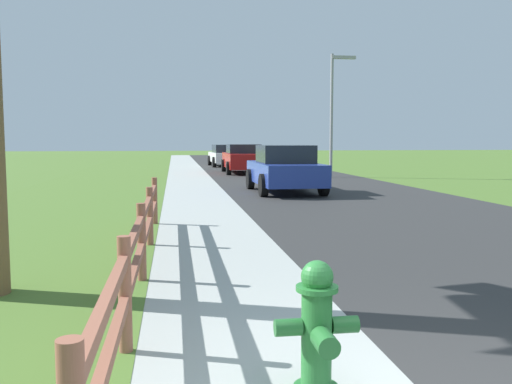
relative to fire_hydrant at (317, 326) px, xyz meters
The scene contains 10 objects.
ground_plane 24.15m from the fire_hydrant, 88.31° to the left, with size 120.00×120.00×0.00m, color #4C6F2A.
road_asphalt 26.47m from the fire_hydrant, 80.85° to the left, with size 7.00×66.00×0.01m, color #2E2E2E.
curb_concrete 26.24m from the fire_hydrant, 95.01° to the left, with size 6.00×66.00×0.01m, color #A4A9A4.
grass_verge 26.41m from the fire_hydrant, 98.25° to the left, with size 5.00×66.00×0.00m, color #4C6F2A.
fire_hydrant is the anchor object (origin of this frame).
rail_fence 3.52m from the fire_hydrant, 112.90° to the left, with size 0.11×9.42×0.96m.
parked_suv_blue 14.54m from the fire_hydrant, 79.48° to the left, with size 2.16×4.39×1.56m.
parked_car_red 25.16m from the fire_hydrant, 84.04° to the left, with size 2.06×4.85×1.50m.
parked_car_white 32.68m from the fire_hydrant, 85.86° to the left, with size 2.11×4.67×1.42m.
street_lamp 22.39m from the fire_hydrant, 73.34° to the left, with size 1.17×0.20×5.64m.
Camera 1 is at (-1.67, -2.71, 1.74)m, focal length 38.71 mm.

